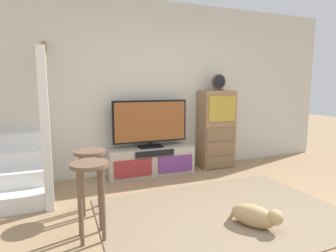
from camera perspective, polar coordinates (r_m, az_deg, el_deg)
ground_plane at (r=2.77m, az=18.58°, el=-22.07°), size 20.00×20.00×0.00m
back_wall at (r=4.55m, az=-1.03°, el=7.90°), size 6.40×0.12×2.70m
area_rug at (r=3.19m, az=11.33°, el=-17.41°), size 2.60×1.80×0.01m
media_console at (r=4.35m, az=-3.49°, el=-7.25°), size 1.34×0.38×0.43m
television at (r=4.26m, az=-3.66°, el=0.75°), size 1.18×0.22×0.74m
side_cabinet at (r=4.75m, az=9.97°, el=-0.66°), size 0.58×0.38×1.31m
desk_clock at (r=4.69m, az=10.46°, el=8.90°), size 0.24×0.08×0.27m
staircase at (r=4.18m, az=-29.88°, el=-6.82°), size 1.00×1.36×2.20m
bar_stool_near at (r=2.58m, az=-15.83°, el=-11.22°), size 0.34×0.34×0.71m
bar_stool_far at (r=3.12m, az=-15.81°, el=-8.05°), size 0.34×0.34×0.70m
dog at (r=2.96m, az=17.78°, el=-17.38°), size 0.41×0.49×0.23m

